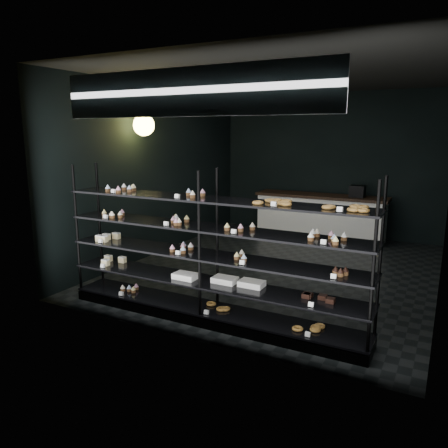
% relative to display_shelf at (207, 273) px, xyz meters
% --- Properties ---
extents(room, '(5.01, 6.01, 3.20)m').
position_rel_display_shelf_xyz_m(room, '(0.06, 2.45, 0.97)').
color(room, black).
rests_on(room, ground).
extents(display_shelf, '(4.00, 0.50, 1.91)m').
position_rel_display_shelf_xyz_m(display_shelf, '(0.00, 0.00, 0.00)').
color(display_shelf, black).
rests_on(display_shelf, room).
extents(signage, '(3.30, 0.05, 0.50)m').
position_rel_display_shelf_xyz_m(signage, '(0.06, -0.48, 2.12)').
color(signage, '#0B1039').
rests_on(signage, room).
extents(pendant_lamp, '(0.36, 0.36, 0.91)m').
position_rel_display_shelf_xyz_m(pendant_lamp, '(-2.14, 1.60, 1.82)').
color(pendant_lamp, black).
rests_on(pendant_lamp, room).
extents(service_counter, '(2.87, 0.65, 1.23)m').
position_rel_display_shelf_xyz_m(service_counter, '(0.07, 4.95, -0.13)').
color(service_counter, white).
rests_on(service_counter, room).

